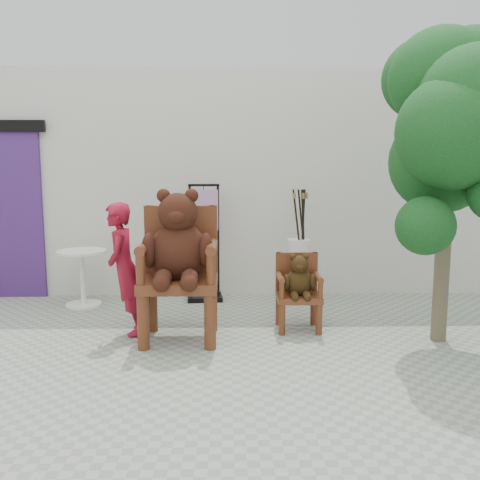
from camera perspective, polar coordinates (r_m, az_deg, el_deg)
The scene contains 9 objects.
ground_plane at distance 4.51m, azimuth -1.90°, elevation -14.33°, with size 60.00×60.00×0.00m, color gray.
back_wall at distance 7.27m, azimuth -1.75°, elevation 6.38°, with size 9.00×1.00×3.00m, color silver.
chair_big at distance 5.08m, azimuth -6.89°, elevation -1.52°, with size 0.76×0.80×1.52m.
chair_small at distance 5.46m, azimuth 6.58°, elevation -4.93°, with size 0.46×0.45×0.83m.
person at distance 5.36m, azimuth -12.69°, elevation -3.23°, with size 0.50×0.33×1.37m, color maroon.
cafe_table at distance 6.63m, azimuth -17.29°, elevation -3.37°, with size 0.60×0.60×0.70m.
display_stand at distance 6.61m, azimuth -4.02°, elevation -1.79°, with size 0.48×0.38×1.51m.
stool_bucket at distance 6.53m, azimuth 6.64°, elevation -1.43°, with size 0.32×0.32×1.45m.
tree at distance 5.27m, azimuth 22.83°, elevation 12.82°, with size 1.34×1.69×3.06m.
Camera 1 is at (0.04, -4.17, 1.72)m, focal length 38.00 mm.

